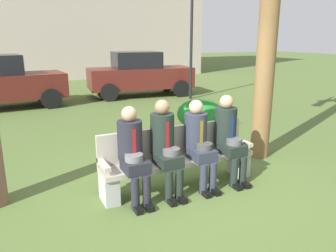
# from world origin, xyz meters

# --- Properties ---
(ground_plane) EXTENTS (80.00, 80.00, 0.00)m
(ground_plane) POSITION_xyz_m (0.00, 0.00, 0.00)
(ground_plane) COLOR #506631
(park_bench) EXTENTS (2.36, 0.44, 0.90)m
(park_bench) POSITION_xyz_m (-0.06, 0.17, 0.44)
(park_bench) COLOR #B7AD9E
(park_bench) RESTS_ON ground
(seated_man_leftmost) EXTENTS (0.34, 0.72, 1.30)m
(seated_man_leftmost) POSITION_xyz_m (-0.82, 0.04, 0.72)
(seated_man_leftmost) COLOR #23232D
(seated_man_leftmost) RESTS_ON ground
(seated_man_centerleft) EXTENTS (0.34, 0.72, 1.35)m
(seated_man_centerleft) POSITION_xyz_m (-0.33, 0.04, 0.75)
(seated_man_centerleft) COLOR #1E2823
(seated_man_centerleft) RESTS_ON ground
(seated_man_centerright) EXTENTS (0.34, 0.72, 1.30)m
(seated_man_centerright) POSITION_xyz_m (0.21, 0.04, 0.72)
(seated_man_centerright) COLOR #2D3342
(seated_man_centerright) RESTS_ON ground
(seated_man_rightmost) EXTENTS (0.34, 0.72, 1.34)m
(seated_man_rightmost) POSITION_xyz_m (0.75, 0.04, 0.74)
(seated_man_rightmost) COLOR #1E2823
(seated_man_rightmost) RESTS_ON ground
(shrub_near_bench) EXTENTS (1.16, 1.06, 0.73)m
(shrub_near_bench) POSITION_xyz_m (1.96, 2.87, 0.36)
(shrub_near_bench) COLOR #207928
(shrub_near_bench) RESTS_ON ground
(parked_car_far) EXTENTS (4.03, 2.01, 1.68)m
(parked_car_far) POSITION_xyz_m (2.35, 7.98, 0.84)
(parked_car_far) COLOR #591E19
(parked_car_far) RESTS_ON ground
(street_lamp) EXTENTS (0.24, 0.24, 3.93)m
(street_lamp) POSITION_xyz_m (3.80, 6.58, 2.38)
(street_lamp) COLOR black
(street_lamp) RESTS_ON ground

